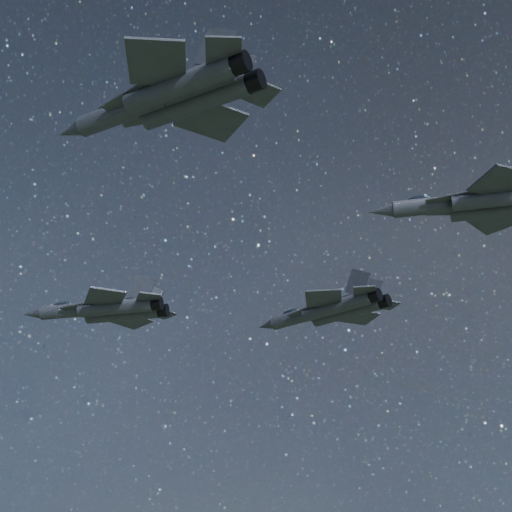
% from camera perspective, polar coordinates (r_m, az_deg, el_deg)
% --- Properties ---
extents(jet_lead, '(18.29, 12.40, 4.60)m').
position_cam_1_polar(jet_lead, '(83.07, -11.79, -4.20)').
color(jet_lead, '#373A44').
extents(jet_left, '(18.11, 12.49, 4.55)m').
position_cam_1_polar(jet_left, '(81.50, 6.03, -4.28)').
color(jet_left, '#373A44').
extents(jet_right, '(17.69, 12.62, 4.52)m').
position_cam_1_polar(jet_right, '(51.84, -6.82, 12.52)').
color(jet_right, '#373A44').
extents(jet_slot, '(15.63, 10.61, 3.93)m').
position_cam_1_polar(jet_slot, '(59.35, 17.69, 4.10)').
color(jet_slot, '#373A44').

